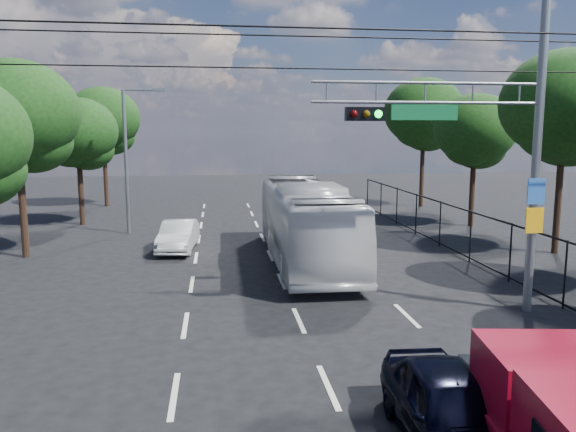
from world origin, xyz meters
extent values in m
cube|color=beige|center=(-3.00, 4.00, 0.01)|extent=(0.12, 2.00, 0.01)
cube|color=beige|center=(-3.00, 8.00, 0.01)|extent=(0.12, 2.00, 0.01)
cube|color=beige|center=(-3.00, 12.00, 0.01)|extent=(0.12, 2.00, 0.01)
cube|color=beige|center=(-3.00, 16.00, 0.01)|extent=(0.12, 2.00, 0.01)
cube|color=beige|center=(-3.00, 20.00, 0.01)|extent=(0.12, 2.00, 0.01)
cube|color=beige|center=(-3.00, 24.00, 0.01)|extent=(0.12, 2.00, 0.01)
cube|color=beige|center=(-3.00, 28.00, 0.01)|extent=(0.12, 2.00, 0.01)
cube|color=beige|center=(-3.00, 32.00, 0.01)|extent=(0.12, 2.00, 0.01)
cube|color=beige|center=(0.00, 4.00, 0.01)|extent=(0.12, 2.00, 0.01)
cube|color=beige|center=(0.00, 8.00, 0.01)|extent=(0.12, 2.00, 0.01)
cube|color=beige|center=(0.00, 12.00, 0.01)|extent=(0.12, 2.00, 0.01)
cube|color=beige|center=(0.00, 16.00, 0.01)|extent=(0.12, 2.00, 0.01)
cube|color=beige|center=(0.00, 20.00, 0.01)|extent=(0.12, 2.00, 0.01)
cube|color=beige|center=(0.00, 24.00, 0.01)|extent=(0.12, 2.00, 0.01)
cube|color=beige|center=(0.00, 28.00, 0.01)|extent=(0.12, 2.00, 0.01)
cube|color=beige|center=(0.00, 32.00, 0.01)|extent=(0.12, 2.00, 0.01)
cube|color=beige|center=(3.00, 4.00, 0.01)|extent=(0.12, 2.00, 0.01)
cube|color=beige|center=(3.00, 8.00, 0.01)|extent=(0.12, 2.00, 0.01)
cube|color=beige|center=(3.00, 12.00, 0.01)|extent=(0.12, 2.00, 0.01)
cube|color=beige|center=(3.00, 16.00, 0.01)|extent=(0.12, 2.00, 0.01)
cube|color=beige|center=(3.00, 20.00, 0.01)|extent=(0.12, 2.00, 0.01)
cube|color=beige|center=(3.00, 24.00, 0.01)|extent=(0.12, 2.00, 0.01)
cube|color=beige|center=(3.00, 28.00, 0.01)|extent=(0.12, 2.00, 0.01)
cube|color=beige|center=(3.00, 32.00, 0.01)|extent=(0.12, 2.00, 0.01)
cylinder|color=slate|center=(6.50, 8.00, 4.75)|extent=(0.24, 0.24, 9.50)
cylinder|color=slate|center=(3.40, 8.00, 6.25)|extent=(6.20, 0.08, 0.08)
cylinder|color=slate|center=(3.40, 8.00, 5.75)|extent=(6.20, 0.08, 0.08)
cube|color=black|center=(1.70, 8.00, 5.45)|extent=(1.00, 0.28, 0.35)
sphere|color=#3F0505|center=(1.38, 7.85, 5.45)|extent=(0.20, 0.20, 0.20)
sphere|color=#4C3805|center=(1.70, 7.85, 5.45)|extent=(0.20, 0.20, 0.20)
sphere|color=#0CE533|center=(2.02, 7.85, 5.45)|extent=(0.20, 0.20, 0.20)
cube|color=#0D5E2F|center=(3.30, 8.00, 5.50)|extent=(1.80, 0.05, 0.40)
cube|color=blue|center=(6.48, 7.86, 3.40)|extent=(0.50, 0.04, 0.70)
cube|color=#FFAF0D|center=(6.48, 7.86, 2.60)|extent=(0.50, 0.04, 0.70)
cylinder|color=slate|center=(5.90, 8.00, 6.00)|extent=(0.05, 0.05, 0.50)
cylinder|color=slate|center=(4.60, 8.00, 6.00)|extent=(0.05, 0.05, 0.50)
cylinder|color=slate|center=(3.30, 8.00, 6.00)|extent=(0.05, 0.05, 0.50)
cylinder|color=slate|center=(2.00, 8.00, 6.00)|extent=(0.05, 0.05, 0.50)
cylinder|color=slate|center=(0.70, 8.00, 6.00)|extent=(0.05, 0.05, 0.50)
cylinder|color=slate|center=(-6.50, 22.00, 3.50)|extent=(0.18, 0.18, 7.00)
cylinder|color=slate|center=(-5.70, 22.00, 7.00)|extent=(1.60, 0.09, 0.09)
cube|color=slate|center=(-4.80, 22.00, 7.00)|extent=(0.60, 0.22, 0.15)
cylinder|color=black|center=(0.00, 6.00, 7.20)|extent=(22.00, 0.04, 0.04)
cylinder|color=black|center=(0.00, 9.50, 7.60)|extent=(22.00, 0.04, 0.04)
cylinder|color=black|center=(0.00, 11.00, 6.90)|extent=(22.00, 0.04, 0.04)
cube|color=black|center=(7.60, 12.00, 1.95)|extent=(0.04, 34.00, 0.06)
cube|color=black|center=(7.60, 12.00, 0.15)|extent=(0.04, 34.00, 0.06)
cylinder|color=black|center=(7.60, 8.00, 1.00)|extent=(0.06, 0.06, 2.00)
cylinder|color=black|center=(7.60, 11.00, 1.00)|extent=(0.06, 0.06, 2.00)
cylinder|color=black|center=(7.60, 14.00, 1.00)|extent=(0.06, 0.06, 2.00)
cylinder|color=black|center=(7.60, 17.00, 1.00)|extent=(0.06, 0.06, 2.00)
cylinder|color=black|center=(7.60, 20.00, 1.00)|extent=(0.06, 0.06, 2.00)
cylinder|color=black|center=(7.60, 23.00, 1.00)|extent=(0.06, 0.06, 2.00)
cylinder|color=black|center=(7.60, 26.00, 1.00)|extent=(0.06, 0.06, 2.00)
cylinder|color=black|center=(7.60, 29.00, 1.00)|extent=(0.06, 0.06, 2.00)
cylinder|color=black|center=(11.80, 15.00, 2.38)|extent=(0.28, 0.28, 4.76)
ellipsoid|color=black|center=(11.80, 15.00, 6.12)|extent=(5.10, 5.10, 4.33)
ellipsoid|color=black|center=(12.20, 15.30, 4.93)|extent=(3.40, 3.40, 2.72)
ellipsoid|color=black|center=(11.45, 14.80, 5.10)|extent=(3.23, 3.23, 2.58)
cylinder|color=black|center=(11.40, 22.00, 2.02)|extent=(0.28, 0.28, 4.03)
ellipsoid|color=black|center=(11.40, 22.00, 5.18)|extent=(4.32, 4.32, 3.67)
ellipsoid|color=black|center=(11.80, 22.30, 4.18)|extent=(2.88, 2.88, 2.30)
ellipsoid|color=black|center=(11.05, 21.80, 4.32)|extent=(2.74, 2.74, 2.19)
cylinder|color=black|center=(11.60, 30.00, 2.46)|extent=(0.28, 0.28, 4.93)
ellipsoid|color=black|center=(11.60, 30.00, 6.34)|extent=(5.28, 5.28, 4.49)
ellipsoid|color=black|center=(12.00, 30.30, 5.10)|extent=(3.52, 3.52, 2.82)
ellipsoid|color=black|center=(11.25, 29.80, 5.28)|extent=(3.34, 3.34, 2.68)
cylinder|color=black|center=(-9.80, 17.00, 2.24)|extent=(0.28, 0.28, 4.48)
ellipsoid|color=black|center=(-9.80, 17.00, 5.76)|extent=(4.80, 4.80, 4.08)
ellipsoid|color=black|center=(-9.40, 17.30, 4.64)|extent=(3.20, 3.20, 2.56)
ellipsoid|color=black|center=(-10.15, 16.80, 4.80)|extent=(3.04, 3.04, 2.43)
cylinder|color=black|center=(-9.40, 25.00, 1.96)|extent=(0.28, 0.28, 3.92)
ellipsoid|color=black|center=(-9.40, 25.00, 5.04)|extent=(4.20, 4.20, 3.57)
ellipsoid|color=black|center=(-9.00, 25.30, 4.06)|extent=(2.80, 2.80, 2.24)
ellipsoid|color=black|center=(-9.75, 24.80, 4.20)|extent=(2.66, 2.66, 2.13)
cylinder|color=black|center=(-9.60, 33.00, 2.30)|extent=(0.28, 0.28, 4.59)
ellipsoid|color=black|center=(-9.60, 33.00, 5.90)|extent=(4.92, 4.92, 4.18)
ellipsoid|color=black|center=(-9.20, 33.30, 4.76)|extent=(3.28, 3.28, 2.62)
ellipsoid|color=black|center=(-9.95, 32.80, 4.92)|extent=(3.12, 3.12, 2.49)
cylinder|color=black|center=(1.86, 1.44, 0.36)|extent=(0.37, 0.76, 0.73)
cube|color=maroon|center=(2.84, 2.03, 0.73)|extent=(1.98, 0.84, 0.57)
cube|color=black|center=(2.88, 2.31, 0.99)|extent=(1.81, 0.67, 0.32)
cube|color=maroon|center=(2.67, 0.90, 1.40)|extent=(2.08, 1.86, 0.99)
imported|color=black|center=(1.48, 1.58, 0.66)|extent=(1.74, 3.94, 1.32)
imported|color=silver|center=(1.28, 14.87, 1.54)|extent=(2.70, 11.11, 3.09)
imported|color=silver|center=(-3.78, 17.53, 0.63)|extent=(1.68, 3.93, 1.26)
camera|label=1|loc=(-2.11, -6.29, 4.99)|focal=35.00mm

